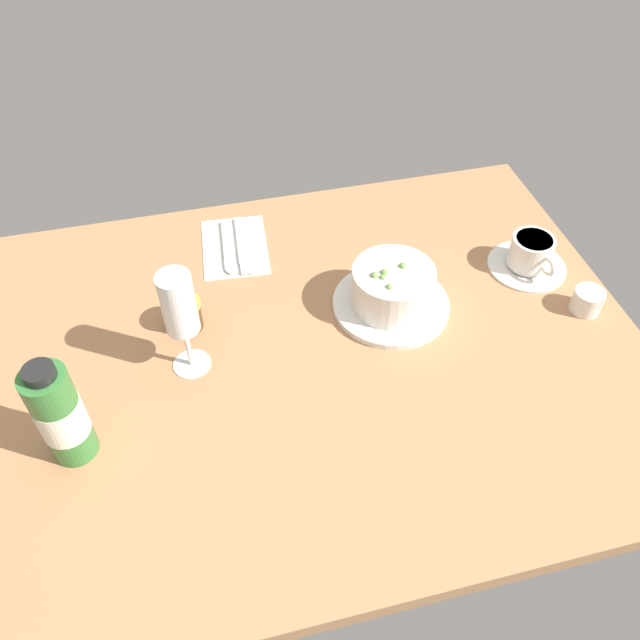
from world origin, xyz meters
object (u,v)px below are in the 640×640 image
at_px(creamer_jug, 588,301).
at_px(jam_jar, 185,314).
at_px(coffee_cup, 530,255).
at_px(sauce_bottle_green, 60,415).
at_px(cutlery_setting, 235,248).
at_px(porridge_bowl, 392,290).
at_px(wine_glass, 179,308).

relative_size(creamer_jug, jam_jar, 1.09).
height_order(coffee_cup, sauce_bottle_green, sauce_bottle_green).
distance_m(creamer_jug, jam_jar, 0.68).
relative_size(cutlery_setting, sauce_bottle_green, 1.02).
bearing_deg(cutlery_setting, jam_jar, 59.16).
distance_m(coffee_cup, creamer_jug, 0.13).
bearing_deg(sauce_bottle_green, porridge_bowl, -162.56).
bearing_deg(sauce_bottle_green, jam_jar, -131.13).
bearing_deg(cutlery_setting, sauce_bottle_green, 53.36).
xyz_separation_m(porridge_bowl, coffee_cup, (-0.28, -0.04, -0.01)).
xyz_separation_m(cutlery_setting, creamer_jug, (-0.56, 0.31, 0.02)).
xyz_separation_m(porridge_bowl, sauce_bottle_green, (0.52, 0.16, 0.04)).
xyz_separation_m(wine_glass, jam_jar, (-0.00, -0.09, -0.10)).
bearing_deg(porridge_bowl, cutlery_setting, -42.37).
relative_size(porridge_bowl, wine_glass, 1.05).
distance_m(porridge_bowl, coffee_cup, 0.28).
relative_size(creamer_jug, wine_glass, 0.32).
bearing_deg(porridge_bowl, coffee_cup, -172.16).
distance_m(creamer_jug, sauce_bottle_green, 0.85).
distance_m(cutlery_setting, coffee_cup, 0.55).
distance_m(porridge_bowl, cutlery_setting, 0.33).
height_order(cutlery_setting, creamer_jug, creamer_jug).
bearing_deg(wine_glass, coffee_cup, -172.21).
bearing_deg(jam_jar, coffee_cup, 179.94).
xyz_separation_m(cutlery_setting, coffee_cup, (-0.52, 0.18, 0.03)).
distance_m(wine_glass, jam_jar, 0.13).
distance_m(cutlery_setting, creamer_jug, 0.64).
bearing_deg(creamer_jug, porridge_bowl, -15.03).
xyz_separation_m(creamer_jug, wine_glass, (0.67, -0.04, 0.11)).
relative_size(cutlery_setting, wine_glass, 0.96).
bearing_deg(porridge_bowl, creamer_jug, 164.97).
bearing_deg(jam_jar, porridge_bowl, 173.63).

